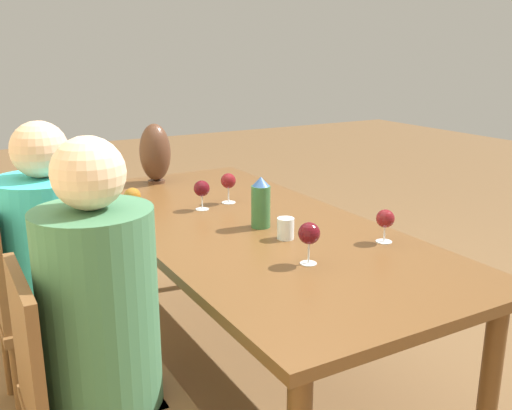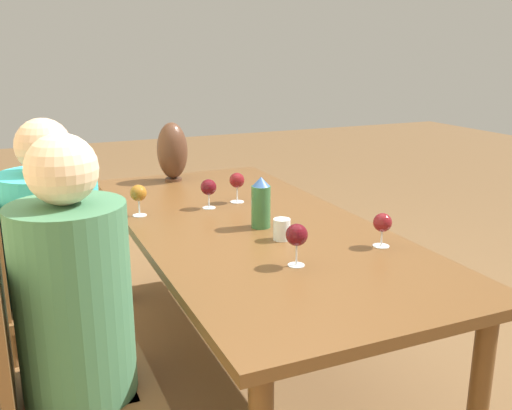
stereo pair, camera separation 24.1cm
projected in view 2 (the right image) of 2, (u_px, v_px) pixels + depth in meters
ground_plane at (250, 368)px, 2.70m from camera, size 14.00×14.00×0.00m
dining_table at (249, 237)px, 2.53m from camera, size 2.20×0.99×0.73m
water_bottle at (261, 203)px, 2.42m from camera, size 0.08×0.08×0.22m
water_tumbler at (282, 229)px, 2.28m from camera, size 0.07×0.07×0.09m
vase at (172, 151)px, 3.25m from camera, size 0.17×0.17×0.34m
wine_glass_0 at (382, 223)px, 2.19m from camera, size 0.07×0.07×0.13m
wine_glass_1 at (237, 181)px, 2.81m from camera, size 0.07×0.07×0.15m
wine_glass_2 at (297, 236)px, 1.99m from camera, size 0.08×0.08×0.15m
wine_glass_3 at (209, 188)px, 2.71m from camera, size 0.08×0.08×0.14m
wine_glass_4 at (138, 194)px, 2.58m from camera, size 0.08×0.08×0.15m
chair_near at (58, 388)px, 1.70m from camera, size 0.44×0.44×0.90m
chair_far at (40, 291)px, 2.37m from camera, size 0.44×0.44×0.90m
person_near at (81, 328)px, 1.68m from camera, size 0.33×0.33×1.25m
person_far at (59, 256)px, 2.36m from camera, size 0.39×0.39×1.21m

